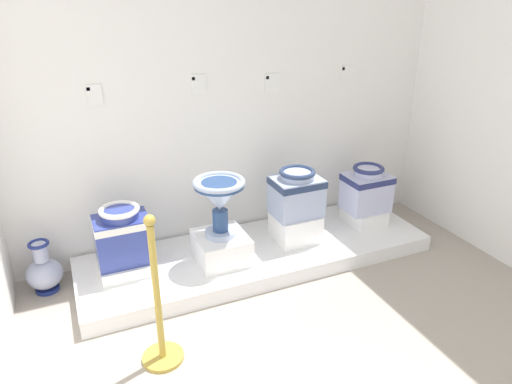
{
  "coord_description": "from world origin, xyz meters",
  "views": [
    {
      "loc": [
        0.46,
        -0.83,
        2.01
      ],
      "look_at": [
        1.76,
        2.15,
        0.6
      ],
      "focal_mm": 33.11,
      "sensor_mm": 36.0,
      "label": 1
    }
  ],
  "objects": [
    {
      "name": "plinth_block_central_ornate",
      "position": [
        1.45,
        2.09,
        0.23
      ],
      "size": [
        0.37,
        0.39,
        0.21
      ],
      "primitive_type": "cube",
      "color": "white",
      "rests_on": "display_platform"
    },
    {
      "name": "antique_toilet_central_ornate",
      "position": [
        1.45,
        2.09,
        0.64
      ],
      "size": [
        0.38,
        0.38,
        0.44
      ],
      "color": "#A4B5D5",
      "rests_on": "plinth_block_central_ornate"
    },
    {
      "name": "decorative_vase_companion",
      "position": [
        0.22,
        2.39,
        0.16
      ],
      "size": [
        0.25,
        0.25,
        0.39
      ],
      "color": "navy",
      "rests_on": "ground_plane"
    },
    {
      "name": "plinth_block_pale_glazed",
      "position": [
        2.1,
        2.15,
        0.24
      ],
      "size": [
        0.34,
        0.32,
        0.23
      ],
      "primitive_type": "cube",
      "color": "white",
      "rests_on": "display_platform"
    },
    {
      "name": "stanchion_post_near_left",
      "position": [
        0.82,
        1.37,
        0.29
      ],
      "size": [
        0.24,
        0.24,
        0.94
      ],
      "color": "#B4963B",
      "rests_on": "ground_plane"
    },
    {
      "name": "antique_toilet_pale_glazed",
      "position": [
        2.1,
        2.15,
        0.54
      ],
      "size": [
        0.38,
        0.3,
        0.38
      ],
      "color": "#A0B0D2",
      "rests_on": "plinth_block_pale_glazed"
    },
    {
      "name": "info_placard_second",
      "position": [
        1.48,
        2.59,
        1.35
      ],
      "size": [
        0.11,
        0.01,
        0.15
      ],
      "color": "white"
    },
    {
      "name": "antique_toilet_squat_floral",
      "position": [
        0.76,
        2.22,
        0.43
      ],
      "size": [
        0.38,
        0.28,
        0.42
      ],
      "color": "#303E8E",
      "rests_on": "plinth_block_squat_floral"
    },
    {
      "name": "antique_toilet_tall_cobalt",
      "position": [
        2.8,
        2.18,
        0.45
      ],
      "size": [
        0.37,
        0.29,
        0.39
      ],
      "color": "silver",
      "rests_on": "plinth_block_tall_cobalt"
    },
    {
      "name": "info_placard_third",
      "position": [
        2.09,
        2.59,
        1.32
      ],
      "size": [
        0.13,
        0.01,
        0.15
      ],
      "color": "white"
    },
    {
      "name": "plinth_block_squat_floral",
      "position": [
        0.76,
        2.22,
        0.17
      ],
      "size": [
        0.37,
        0.32,
        0.09
      ],
      "primitive_type": "cube",
      "color": "white",
      "rests_on": "display_platform"
    },
    {
      "name": "display_platform",
      "position": [
        1.77,
        2.15,
        0.06
      ],
      "size": [
        2.76,
        0.85,
        0.12
      ],
      "primitive_type": "cube",
      "color": "white",
      "rests_on": "ground_plane"
    },
    {
      "name": "info_placard_first",
      "position": [
        0.73,
        2.59,
        1.33
      ],
      "size": [
        0.11,
        0.01,
        0.14
      ],
      "color": "white"
    },
    {
      "name": "wall_back",
      "position": [
        1.77,
        2.63,
        1.55
      ],
      "size": [
        3.75,
        0.06,
        3.09
      ],
      "primitive_type": "cube",
      "color": "white",
      "rests_on": "ground_plane"
    },
    {
      "name": "info_placard_fourth",
      "position": [
        2.79,
        2.59,
        1.35
      ],
      "size": [
        0.14,
        0.01,
        0.12
      ],
      "color": "white"
    },
    {
      "name": "plinth_block_tall_cobalt",
      "position": [
        2.8,
        2.18,
        0.19
      ],
      "size": [
        0.29,
        0.33,
        0.13
      ],
      "primitive_type": "cube",
      "color": "white",
      "rests_on": "display_platform"
    }
  ]
}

